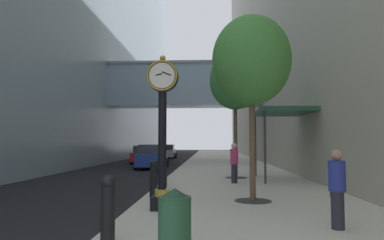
{
  "coord_description": "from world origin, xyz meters",
  "views": [
    {
      "loc": [
        2.16,
        -3.17,
        1.92
      ],
      "look_at": [
        1.03,
        19.79,
        3.33
      ],
      "focal_mm": 33.36,
      "sensor_mm": 36.0,
      "label": 1
    }
  ],
  "objects": [
    {
      "name": "pedestrian_by_clock",
      "position": [
        3.22,
        12.39,
        1.06
      ],
      "size": [
        0.4,
        0.4,
        1.72
      ],
      "color": "#23232D",
      "rests_on": "sidewalk_right"
    },
    {
      "name": "car_blue_near",
      "position": [
        -1.99,
        22.44,
        0.83
      ],
      "size": [
        2.16,
        4.35,
        1.73
      ],
      "color": "navy",
      "rests_on": "ground"
    },
    {
      "name": "storefront_awning",
      "position": [
        5.6,
        13.81,
        3.28
      ],
      "size": [
        2.4,
        3.6,
        3.3
      ],
      "color": "#235138",
      "rests_on": "sidewalk_right"
    },
    {
      "name": "street_tree_mid_near",
      "position": [
        3.45,
        14.68,
        4.98
      ],
      "size": [
        2.56,
        2.56,
        6.34
      ],
      "color": "#333335",
      "rests_on": "sidewalk_right"
    },
    {
      "name": "pedestrian_walking",
      "position": [
        4.77,
        4.34,
        0.99
      ],
      "size": [
        0.38,
        0.48,
        1.62
      ],
      "color": "#23232D",
      "rests_on": "sidewalk_right"
    },
    {
      "name": "car_red_far",
      "position": [
        -3.52,
        28.3,
        0.78
      ],
      "size": [
        2.12,
        4.35,
        1.58
      ],
      "color": "#AD191E",
      "rests_on": "ground"
    },
    {
      "name": "street_clock",
      "position": [
        0.91,
        6.25,
        2.38
      ],
      "size": [
        0.84,
        0.55,
        4.1
      ],
      "color": "black",
      "rests_on": "sidewalk_right"
    },
    {
      "name": "car_silver_mid",
      "position": [
        -2.79,
        38.36,
        0.78
      ],
      "size": [
        2.08,
        4.2,
        1.61
      ],
      "color": "#B7BABF",
      "rests_on": "ground"
    },
    {
      "name": "bollard_third",
      "position": [
        0.36,
        8.27,
        0.76
      ],
      "size": [
        0.26,
        0.26,
        1.19
      ],
      "color": "black",
      "rests_on": "sidewalk_right"
    },
    {
      "name": "ground_plane",
      "position": [
        0.0,
        27.0,
        0.0
      ],
      "size": [
        110.0,
        110.0,
        0.0
      ],
      "primitive_type": "plane",
      "color": "black",
      "rests_on": "ground"
    },
    {
      "name": "trash_bin",
      "position": [
        1.61,
        2.46,
        0.68
      ],
      "size": [
        0.53,
        0.53,
        1.05
      ],
      "color": "#234C33",
      "rests_on": "sidewalk_right"
    },
    {
      "name": "street_tree_near",
      "position": [
        3.45,
        7.71,
        4.4
      ],
      "size": [
        2.41,
        2.41,
        5.67
      ],
      "color": "#333335",
      "rests_on": "sidewalk_right"
    },
    {
      "name": "bollard_fourth",
      "position": [
        0.36,
        10.84,
        0.76
      ],
      "size": [
        0.26,
        0.26,
        1.19
      ],
      "color": "black",
      "rests_on": "sidewalk_right"
    },
    {
      "name": "bollard_nearest",
      "position": [
        0.36,
        3.13,
        0.76
      ],
      "size": [
        0.26,
        0.26,
        1.19
      ],
      "color": "black",
      "rests_on": "sidewalk_right"
    },
    {
      "name": "sidewalk_right",
      "position": [
        3.42,
        30.0,
        0.07
      ],
      "size": [
        6.84,
        80.0,
        0.14
      ],
      "primitive_type": "cube",
      "color": "beige",
      "rests_on": "ground"
    }
  ]
}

